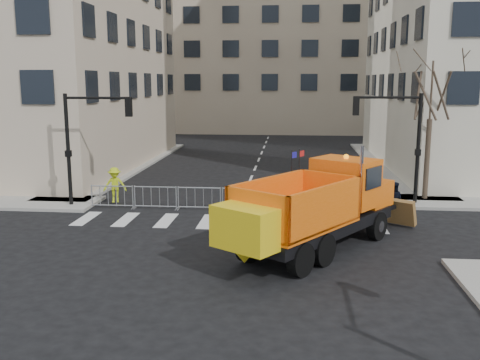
# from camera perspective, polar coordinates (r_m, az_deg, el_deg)

# --- Properties ---
(ground) EXTENTS (120.00, 120.00, 0.00)m
(ground) POSITION_cam_1_polar(r_m,az_deg,el_deg) (17.78, -2.76, -9.11)
(ground) COLOR black
(ground) RESTS_ON ground
(sidewalk_back) EXTENTS (64.00, 5.00, 0.15)m
(sidewalk_back) POSITION_cam_1_polar(r_m,az_deg,el_deg) (25.87, -0.08, -2.64)
(sidewalk_back) COLOR gray
(sidewalk_back) RESTS_ON ground
(building_far) EXTENTS (30.00, 18.00, 24.00)m
(building_far) POSITION_cam_1_polar(r_m,az_deg,el_deg) (68.87, 3.56, 15.55)
(building_far) COLOR tan
(building_far) RESTS_ON ground
(traffic_light_left) EXTENTS (0.18, 0.18, 5.40)m
(traffic_light_left) POSITION_cam_1_polar(r_m,az_deg,el_deg) (26.44, -17.85, 2.92)
(traffic_light_left) COLOR black
(traffic_light_left) RESTS_ON ground
(traffic_light_right) EXTENTS (0.18, 0.18, 5.40)m
(traffic_light_right) POSITION_cam_1_polar(r_m,az_deg,el_deg) (26.96, 18.45, 3.02)
(traffic_light_right) COLOR black
(traffic_light_right) RESTS_ON ground
(crowd_barriers) EXTENTS (12.60, 0.60, 1.10)m
(crowd_barriers) POSITION_cam_1_polar(r_m,az_deg,el_deg) (24.97, -1.99, -2.01)
(crowd_barriers) COLOR #9EA0A5
(crowd_barriers) RESTS_ON ground
(street_tree) EXTENTS (3.00, 3.00, 7.50)m
(street_tree) POSITION_cam_1_polar(r_m,az_deg,el_deg) (27.99, 19.53, 5.38)
(street_tree) COLOR #382B21
(street_tree) RESTS_ON ground
(plow_truck) EXTENTS (7.64, 9.38, 3.75)m
(plow_truck) POSITION_cam_1_polar(r_m,az_deg,el_deg) (18.90, 7.96, -2.75)
(plow_truck) COLOR black
(plow_truck) RESTS_ON ground
(cop_a) EXTENTS (0.65, 0.44, 1.77)m
(cop_a) POSITION_cam_1_polar(r_m,az_deg,el_deg) (23.05, 11.98, -2.45)
(cop_a) COLOR black
(cop_a) RESTS_ON ground
(cop_b) EXTENTS (0.95, 0.85, 1.61)m
(cop_b) POSITION_cam_1_polar(r_m,az_deg,el_deg) (24.56, 16.06, -2.03)
(cop_b) COLOR black
(cop_b) RESTS_ON ground
(cop_c) EXTENTS (1.04, 1.20, 1.94)m
(cop_c) POSITION_cam_1_polar(r_m,az_deg,el_deg) (24.39, 14.31, -1.63)
(cop_c) COLOR black
(cop_c) RESTS_ON ground
(worker) EXTENTS (1.21, 0.85, 1.71)m
(worker) POSITION_cam_1_polar(r_m,az_deg,el_deg) (26.60, -13.21, -0.51)
(worker) COLOR #B8CE18
(worker) RESTS_ON sidewalk_back
(newspaper_box) EXTENTS (0.56, 0.53, 1.10)m
(newspaper_box) POSITION_cam_1_polar(r_m,az_deg,el_deg) (24.31, 6.74, -2.06)
(newspaper_box) COLOR maroon
(newspaper_box) RESTS_ON sidewalk_back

